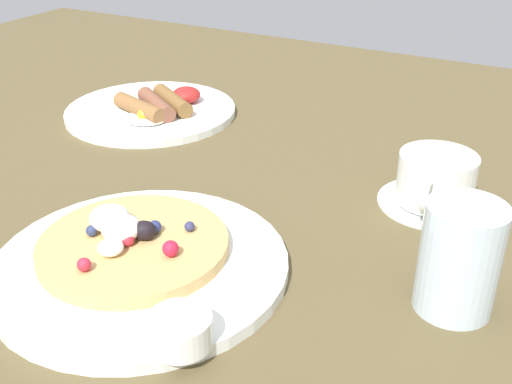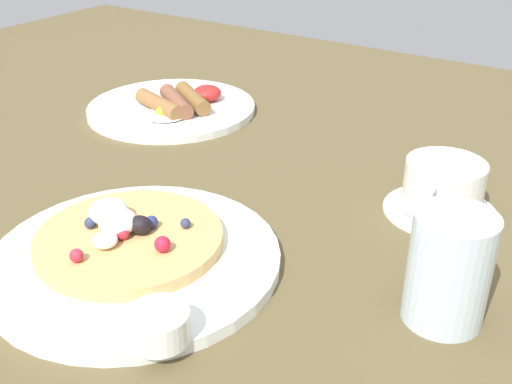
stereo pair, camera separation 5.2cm
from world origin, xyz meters
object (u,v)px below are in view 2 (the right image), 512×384
object	(u,v)px
coffee_saucer	(440,210)
water_glass	(449,269)
syrup_ramekin	(158,325)
coffee_cup	(443,185)
breakfast_plate	(172,108)
pancake_plate	(135,259)

from	to	relation	value
coffee_saucer	water_glass	size ratio (longest dim) A/B	1.24
syrup_ramekin	coffee_cup	size ratio (longest dim) A/B	0.44
syrup_ramekin	breakfast_plate	xyz separation A→B (cm)	(-34.50, 41.41, -2.01)
coffee_saucer	coffee_cup	bearing A→B (deg)	-87.05
pancake_plate	coffee_cup	world-z (taller)	coffee_cup
syrup_ramekin	water_glass	bearing A→B (deg)	43.77
breakfast_plate	water_glass	size ratio (longest dim) A/B	2.58
coffee_saucer	water_glass	xyz separation A→B (cm)	(6.27, -17.59, 4.74)
pancake_plate	water_glass	distance (cm)	29.12
pancake_plate	syrup_ramekin	size ratio (longest dim) A/B	5.55
pancake_plate	coffee_saucer	bearing A→B (deg)	51.44
pancake_plate	coffee_cup	bearing A→B (deg)	51.28
pancake_plate	water_glass	bearing A→B (deg)	17.98
syrup_ramekin	breakfast_plate	size ratio (longest dim) A/B	0.20
syrup_ramekin	coffee_cup	xyz separation A→B (cm)	(11.06, 34.04, 0.90)
breakfast_plate	syrup_ramekin	bearing A→B (deg)	-50.20
pancake_plate	syrup_ramekin	bearing A→B (deg)	-37.45
breakfast_plate	coffee_saucer	distance (cm)	46.13
coffee_saucer	breakfast_plate	bearing A→B (deg)	170.98
breakfast_plate	water_glass	world-z (taller)	water_glass
syrup_ramekin	coffee_saucer	world-z (taller)	syrup_ramekin
water_glass	pancake_plate	bearing A→B (deg)	-162.02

